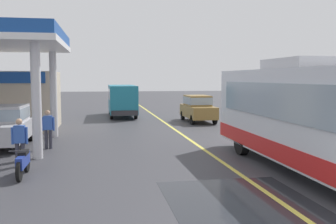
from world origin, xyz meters
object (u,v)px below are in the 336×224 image
object	(u,v)px
coach_bus_main	(315,120)
minibus_opposing_lane	(122,98)
pedestrian_by_shop	(48,127)
car_trailing_behind_bus	(198,107)
car_at_pump	(7,124)
motorcycle_parked_forecourt	(23,162)
pedestrian_near_pump	(20,140)

from	to	relation	value
coach_bus_main	minibus_opposing_lane	xyz separation A→B (m)	(-4.88, 19.27, -0.25)
pedestrian_by_shop	car_trailing_behind_bus	distance (m)	12.46
car_at_pump	motorcycle_parked_forecourt	xyz separation A→B (m)	(1.68, -5.50, -0.57)
pedestrian_near_pump	pedestrian_by_shop	size ratio (longest dim) A/B	1.00
coach_bus_main	pedestrian_near_pump	bearing A→B (deg)	163.72
coach_bus_main	minibus_opposing_lane	distance (m)	19.88
motorcycle_parked_forecourt	pedestrian_near_pump	xyz separation A→B (m)	(-0.36, 1.39, 0.49)
car_at_pump	pedestrian_near_pump	xyz separation A→B (m)	(1.32, -4.10, -0.08)
car_at_pump	pedestrian_by_shop	size ratio (longest dim) A/B	2.53
coach_bus_main	car_trailing_behind_bus	distance (m)	14.75
pedestrian_near_pump	minibus_opposing_lane	bearing A→B (deg)	74.97
car_at_pump	pedestrian_near_pump	bearing A→B (deg)	-72.13
minibus_opposing_lane	pedestrian_near_pump	distance (m)	17.14
car_at_pump	minibus_opposing_lane	bearing A→B (deg)	65.15
coach_bus_main	car_at_pump	distance (m)	12.66
pedestrian_by_shop	car_trailing_behind_bus	world-z (taller)	car_trailing_behind_bus
motorcycle_parked_forecourt	pedestrian_by_shop	size ratio (longest dim) A/B	1.08
motorcycle_parked_forecourt	car_trailing_behind_bus	world-z (taller)	car_trailing_behind_bus
motorcycle_parked_forecourt	car_trailing_behind_bus	distance (m)	16.18
motorcycle_parked_forecourt	car_at_pump	bearing A→B (deg)	106.99
pedestrian_by_shop	minibus_opposing_lane	bearing A→B (deg)	73.52
minibus_opposing_lane	coach_bus_main	bearing A→B (deg)	-75.80
minibus_opposing_lane	car_trailing_behind_bus	world-z (taller)	minibus_opposing_lane
motorcycle_parked_forecourt	coach_bus_main	bearing A→B (deg)	-8.42
coach_bus_main	motorcycle_parked_forecourt	distance (m)	9.15
coach_bus_main	pedestrian_near_pump	xyz separation A→B (m)	(-9.32, 2.72, -0.79)
car_at_pump	pedestrian_near_pump	distance (m)	4.31
coach_bus_main	car_at_pump	size ratio (longest dim) A/B	2.63
car_at_pump	motorcycle_parked_forecourt	distance (m)	5.78
car_at_pump	motorcycle_parked_forecourt	world-z (taller)	car_at_pump
minibus_opposing_lane	pedestrian_near_pump	size ratio (longest dim) A/B	3.69
pedestrian_by_shop	car_trailing_behind_bus	bearing A→B (deg)	44.53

